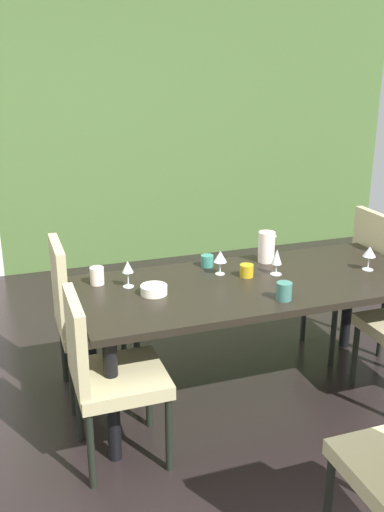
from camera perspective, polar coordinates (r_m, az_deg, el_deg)
The scene contains 16 objects.
ground_plane at distance 3.36m, azimuth -1.18°, elevation -16.33°, with size 6.30×5.63×0.02m, color black.
garden_window_panel at distance 5.76m, azimuth 1.10°, elevation 12.44°, with size 4.01×0.10×2.54m, color #476531.
dining_table at distance 3.31m, azimuth 6.00°, elevation -3.86°, with size 1.99×0.86×0.73m.
chair_right_far at distance 4.05m, azimuth 16.09°, elevation -1.94°, with size 0.44×0.44×0.97m.
chair_left_near at distance 2.85m, azimuth -8.76°, elevation -11.13°, with size 0.45×0.44×0.90m.
chair_left_far at distance 3.39m, azimuth -10.90°, elevation -5.64°, with size 0.45×0.44×0.98m.
wine_glass_south at distance 3.17m, azimuth -6.45°, elevation -1.20°, with size 0.06×0.06×0.15m.
wine_glass_east at distance 3.37m, azimuth 8.47°, elevation -0.18°, with size 0.07×0.07×0.16m.
wine_glass_corner at distance 3.34m, azimuth 2.84°, elevation -0.12°, with size 0.08×0.08×0.14m.
wine_glass_west at distance 3.57m, azimuth 17.32°, elevation 0.34°, with size 0.08×0.08×0.15m.
serving_bowl_rear at distance 3.09m, azimuth -3.83°, elevation -3.39°, with size 0.15×0.15×0.05m, color white.
cup_front at distance 3.34m, azimuth 5.48°, elevation -1.47°, with size 0.08×0.08×0.07m, color #BA9619.
cup_left at distance 3.04m, azimuth 9.19°, elevation -3.49°, with size 0.08×0.08×0.10m, color #3A7065.
cup_near_shelf at distance 3.49m, azimuth 1.52°, elevation -0.49°, with size 0.08×0.08×0.07m, color #337C6E.
cup_right at distance 3.25m, azimuth -9.48°, elevation -1.97°, with size 0.08×0.08×0.10m, color silver.
pitcher_north at distance 3.58m, azimuth 7.47°, elevation 0.93°, with size 0.12×0.10×0.20m.
Camera 1 is at (-0.83, -2.61, 1.94)m, focal length 40.00 mm.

